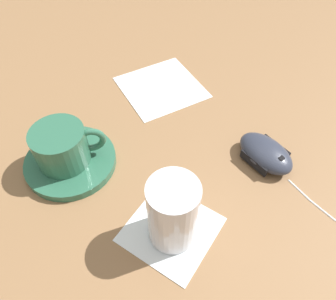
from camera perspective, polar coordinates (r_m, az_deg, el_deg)
ground_plane at (r=0.54m, az=-3.96°, el=-2.03°), size 3.00×3.00×0.00m
saucer at (r=0.55m, az=-16.57°, el=-1.90°), size 0.14×0.14×0.01m
coffee_cup at (r=0.52m, az=-17.95°, el=0.65°), size 0.10×0.08×0.06m
computer_mouse at (r=0.55m, az=16.64°, el=-0.51°), size 0.07×0.11×0.03m
napkin_under_glass at (r=0.47m, az=0.54°, el=-13.62°), size 0.13×0.13×0.00m
drinking_glass at (r=0.42m, az=0.86°, el=-10.85°), size 0.07×0.07×0.11m
napkin_spare at (r=0.67m, az=-1.18°, el=10.90°), size 0.19×0.19×0.00m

